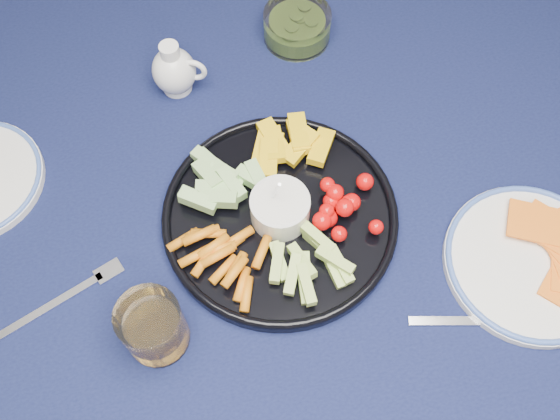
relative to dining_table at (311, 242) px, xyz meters
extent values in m
plane|color=brown|center=(0.00, 0.00, -0.66)|extent=(4.00, 4.00, 0.00)
cube|color=#4D2E19|center=(0.00, 0.00, 0.06)|extent=(1.60, 1.00, 0.04)
cube|color=#0D1337|center=(0.00, 0.00, 0.08)|extent=(1.66, 1.06, 0.01)
cube|color=#0D1337|center=(0.00, 0.53, -0.06)|extent=(1.66, 0.01, 0.30)
cylinder|color=black|center=(-0.05, 0.00, 0.09)|extent=(0.32, 0.32, 0.01)
torus|color=black|center=(-0.05, 0.00, 0.11)|extent=(0.32, 0.32, 0.01)
cylinder|color=white|center=(-0.05, 0.00, 0.12)|extent=(0.08, 0.08, 0.04)
cylinder|color=white|center=(-0.05, 0.00, 0.14)|extent=(0.07, 0.07, 0.01)
cylinder|color=white|center=(-0.15, 0.26, 0.09)|extent=(0.05, 0.05, 0.01)
ellipsoid|color=white|center=(-0.15, 0.26, 0.13)|extent=(0.07, 0.07, 0.08)
cylinder|color=white|center=(-0.15, 0.26, 0.16)|extent=(0.03, 0.03, 0.03)
torus|color=white|center=(-0.12, 0.25, 0.13)|extent=(0.04, 0.02, 0.04)
torus|color=#4467C0|center=(-0.15, 0.26, 0.15)|extent=(0.03, 0.03, 0.00)
cylinder|color=silver|center=(0.05, 0.32, 0.11)|extent=(0.11, 0.11, 0.05)
cylinder|color=#557421|center=(0.05, 0.32, 0.10)|extent=(0.09, 0.09, 0.03)
cylinder|color=white|center=(0.26, -0.13, 0.09)|extent=(0.23, 0.23, 0.01)
torus|color=#4467C0|center=(0.26, -0.13, 0.10)|extent=(0.22, 0.22, 0.01)
cylinder|color=silver|center=(-0.23, -0.13, 0.13)|extent=(0.08, 0.08, 0.09)
cylinder|color=#C58717|center=(-0.23, -0.13, 0.11)|extent=(0.07, 0.07, 0.05)
cube|color=silver|center=(-0.36, -0.06, 0.09)|extent=(0.14, 0.06, 0.00)
cube|color=silver|center=(-0.28, -0.02, 0.09)|extent=(0.04, 0.03, 0.00)
cube|color=silver|center=(0.16, -0.19, 0.09)|extent=(0.16, 0.04, 0.00)
cube|color=silver|center=(0.25, -0.21, 0.09)|extent=(0.04, 0.03, 0.00)
camera|label=1|loc=(-0.13, -0.37, 0.85)|focal=40.00mm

